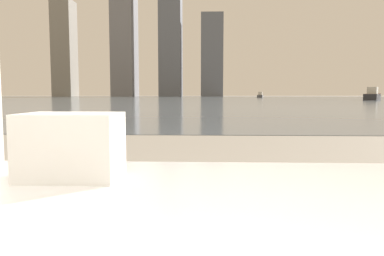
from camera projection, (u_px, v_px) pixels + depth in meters
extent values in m
cube|color=white|center=(72.00, 170.00, 0.92)|extent=(0.23, 0.16, 0.04)
cube|color=white|center=(72.00, 154.00, 0.92)|extent=(0.23, 0.16, 0.04)
cube|color=white|center=(71.00, 138.00, 0.91)|extent=(0.23, 0.16, 0.04)
cube|color=white|center=(71.00, 121.00, 0.91)|extent=(0.23, 0.16, 0.04)
cube|color=slate|center=(206.00, 99.00, 61.81)|extent=(180.00, 110.00, 0.01)
cube|color=#4C4C51|center=(260.00, 96.00, 77.64)|extent=(1.72, 3.33, 0.56)
cube|color=silver|center=(260.00, 93.00, 77.58)|extent=(1.02, 1.33, 0.64)
cube|color=maroon|center=(373.00, 96.00, 80.19)|extent=(2.18, 4.95, 0.84)
cube|color=#B2A893|center=(373.00, 91.00, 80.11)|extent=(1.39, 1.92, 0.96)
cube|color=#2D2D33|center=(372.00, 97.00, 47.00)|extent=(3.52, 4.53, 0.77)
cube|color=silver|center=(373.00, 90.00, 46.92)|extent=(1.78, 1.97, 0.87)
cube|color=gray|center=(64.00, 49.00, 117.92)|extent=(6.09, 7.49, 29.87)
cube|color=slate|center=(124.00, 7.00, 116.00)|extent=(6.58, 11.82, 55.60)
cube|color=slate|center=(212.00, 56.00, 116.34)|extent=(6.65, 11.23, 24.89)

